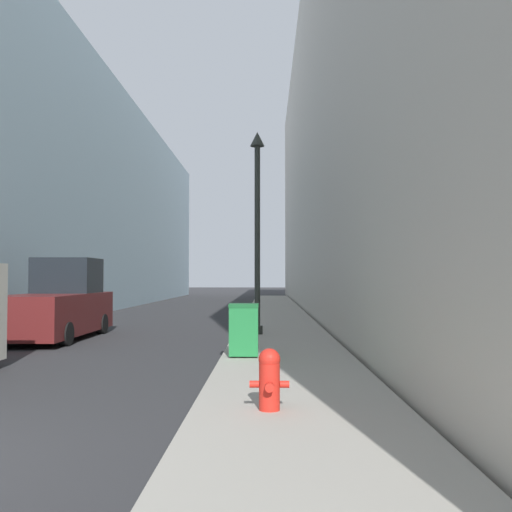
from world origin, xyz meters
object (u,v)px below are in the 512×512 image
trash_bin (244,329)px  pickup_truck (59,306)px  fire_hydrant (269,378)px  lamppost (257,217)px

trash_bin → pickup_truck: size_ratio=0.21×
fire_hydrant → trash_bin: 4.92m
lamppost → pickup_truck: 6.53m
trash_bin → pickup_truck: bearing=140.0°
lamppost → pickup_truck: size_ratio=1.13×
fire_hydrant → pickup_truck: 11.59m
fire_hydrant → trash_bin: bearing=96.1°
trash_bin → lamppost: lamppost is taller
fire_hydrant → lamppost: lamppost is taller
fire_hydrant → pickup_truck: bearing=122.9°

